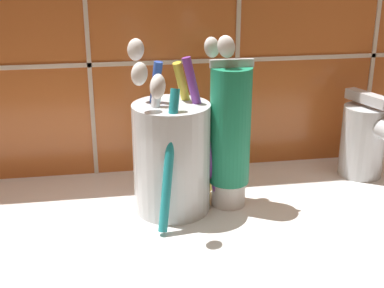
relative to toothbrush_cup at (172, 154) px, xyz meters
The scene contains 5 objects.
sink_counter 11.10cm from the toothbrush_cup, 27.10° to the right, with size 69.15×30.21×2.00cm, color white.
tile_wall_backsplash 18.33cm from the toothbrush_cup, 56.68° to the left, with size 79.15×1.72×40.58cm.
toothbrush_cup is the anchor object (origin of this frame).
toothpaste_tube 6.27cm from the toothbrush_cup, ahead, with size 4.42×4.21×15.73cm.
sink_faucet 24.26cm from the toothbrush_cup, 10.67° to the left, with size 6.01×10.93×10.16cm.
Camera 1 is at (-13.82, -46.56, 28.20)cm, focal length 50.00 mm.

